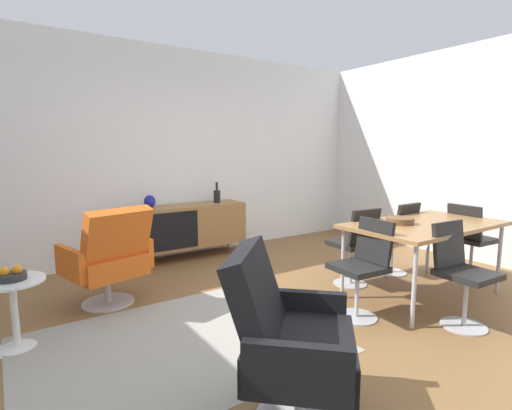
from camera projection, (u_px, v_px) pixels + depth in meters
The scene contains 18 objects.
ground_plane at pixel (289, 320), 3.32m from camera, with size 8.32×8.32×0.00m, color brown.
wall_back at pixel (170, 154), 5.26m from camera, with size 6.80×0.12×2.80m, color white.
wall_right at pixel (488, 154), 4.90m from camera, with size 0.12×5.60×2.80m, color white.
sideboard at pixel (187, 226), 5.19m from camera, with size 1.60×0.45×0.72m.
vase_cobalt at pixel (217, 196), 5.40m from camera, with size 0.10×0.10×0.29m.
vase_sculptural_dark at pixel (150, 202), 4.87m from camera, with size 0.14×0.14×0.17m.
dining_table at pixel (425, 227), 3.80m from camera, with size 1.60×0.90×0.74m.
wooden_bowl_on_table at pixel (400, 221), 3.75m from camera, with size 0.26×0.26×0.06m, color brown.
dining_chair_near_window at pixel (363, 264), 3.34m from camera, with size 0.45×0.43×0.86m.
dining_chair_front_left at pixel (460, 270), 3.19m from camera, with size 0.42×0.45×0.86m.
dining_chair_back_right at pixel (397, 235), 4.49m from camera, with size 0.41×0.43×0.86m.
dining_chair_back_left at pixel (356, 243), 4.10m from camera, with size 0.43×0.45×0.86m.
dining_chair_far_end at pixel (470, 238), 4.33m from camera, with size 0.45×0.43×0.86m.
lounge_chair_red at pixel (109, 257), 3.58m from camera, with size 0.82×0.78×0.95m.
armchair_black_shell at pixel (288, 336), 2.06m from camera, with size 0.91×0.91×0.95m.
side_table_round at pixel (14, 306), 2.82m from camera, with size 0.44×0.44×0.52m.
fruit_bowl at pixel (11, 275), 2.78m from camera, with size 0.20×0.20×0.11m.
area_rug at pixel (178, 344), 2.90m from camera, with size 2.20×1.70×0.01m, color gray.
Camera 1 is at (-2.00, -2.45, 1.45)m, focal length 27.12 mm.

